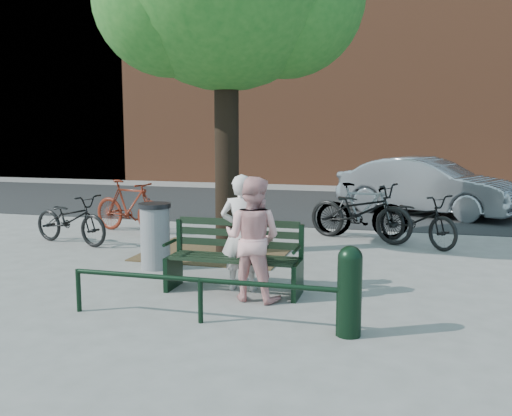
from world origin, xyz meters
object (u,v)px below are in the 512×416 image
(park_bench, at_px, (235,255))
(bollard, at_px, (350,288))
(person_right, at_px, (253,239))
(person_left, at_px, (242,233))
(bicycle_c, at_px, (360,211))
(litter_bin, at_px, (155,236))
(parked_car, at_px, (427,186))

(park_bench, distance_m, bollard, 2.03)
(park_bench, height_order, person_right, person_right)
(person_left, distance_m, person_right, 0.44)
(person_right, distance_m, bicycle_c, 4.24)
(litter_bin, xyz_separation_m, bicycle_c, (2.79, 3.00, 0.05))
(park_bench, bearing_deg, litter_bin, 151.17)
(bollard, distance_m, bicycle_c, 5.09)
(bollard, bearing_deg, bicycle_c, 93.78)
(person_right, relative_size, bollard, 1.63)
(park_bench, xyz_separation_m, bicycle_c, (1.26, 3.83, 0.07))
(bollard, xyz_separation_m, bicycle_c, (-0.34, 5.08, 0.05))
(person_right, bearing_deg, park_bench, -34.55)
(person_left, relative_size, bicycle_c, 0.73)
(person_left, bearing_deg, bicycle_c, -111.50)
(litter_bin, height_order, bicycle_c, bicycle_c)
(person_left, bearing_deg, person_right, 120.55)
(person_right, relative_size, bicycle_c, 0.73)
(park_bench, relative_size, litter_bin, 1.75)
(park_bench, xyz_separation_m, litter_bin, (-1.52, 0.84, 0.02))
(person_right, distance_m, parked_car, 8.12)
(park_bench, xyz_separation_m, person_right, (0.32, -0.30, 0.29))
(bollard, relative_size, bicycle_c, 0.45)
(person_left, xyz_separation_m, parked_car, (2.48, 7.44, -0.06))
(park_bench, relative_size, bicycle_c, 0.83)
(bicycle_c, bearing_deg, person_right, -171.12)
(bicycle_c, height_order, parked_car, parked_car)
(bollard, bearing_deg, person_right, 143.57)
(park_bench, distance_m, parked_car, 7.93)
(person_left, height_order, litter_bin, person_left)
(bicycle_c, bearing_deg, park_bench, -176.43)
(litter_bin, bearing_deg, parked_car, 58.61)
(person_right, height_order, parked_car, person_right)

